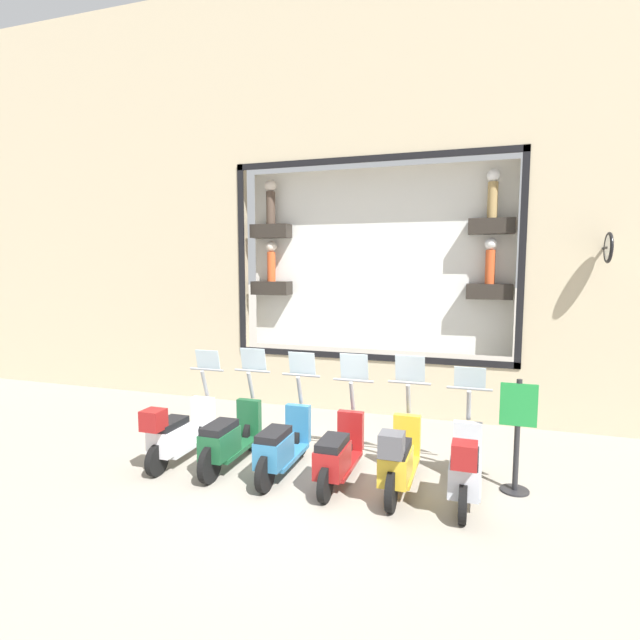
{
  "coord_description": "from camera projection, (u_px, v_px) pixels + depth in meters",
  "views": [
    {
      "loc": [
        -6.0,
        -2.1,
        2.92
      ],
      "look_at": [
        1.64,
        0.42,
        2.03
      ],
      "focal_mm": 28.0,
      "sensor_mm": 36.0,
      "label": 1
    }
  ],
  "objects": [
    {
      "name": "scooter_silver_0",
      "position": [
        465.0,
        467.0,
        6.1
      ],
      "size": [
        1.79,
        0.61,
        1.53
      ],
      "color": "black",
      "rests_on": "ground_plane"
    },
    {
      "name": "building_facade",
      "position": [
        373.0,
        193.0,
        9.56
      ],
      "size": [
        1.17,
        36.0,
        8.41
      ],
      "color": "tan",
      "rests_on": "ground_plane"
    },
    {
      "name": "scooter_green_4",
      "position": [
        229.0,
        438.0,
        7.19
      ],
      "size": [
        1.8,
        0.6,
        1.62
      ],
      "color": "black",
      "rests_on": "ground_plane"
    },
    {
      "name": "scooter_yellow_1",
      "position": [
        399.0,
        457.0,
        6.36
      ],
      "size": [
        1.8,
        0.6,
        1.65
      ],
      "color": "black",
      "rests_on": "ground_plane"
    },
    {
      "name": "shop_sign_post",
      "position": [
        517.0,
        433.0,
        6.36
      ],
      "size": [
        0.36,
        0.45,
        1.48
      ],
      "color": "#232326",
      "rests_on": "ground_plane"
    },
    {
      "name": "scooter_red_2",
      "position": [
        338.0,
        453.0,
        6.67
      ],
      "size": [
        1.79,
        0.6,
        1.62
      ],
      "color": "black",
      "rests_on": "ground_plane"
    },
    {
      "name": "scooter_white_5",
      "position": [
        178.0,
        432.0,
        7.37
      ],
      "size": [
        1.79,
        0.61,
        1.54
      ],
      "color": "black",
      "rests_on": "ground_plane"
    },
    {
      "name": "scooter_teal_3",
      "position": [
        282.0,
        445.0,
        6.93
      ],
      "size": [
        1.8,
        0.6,
        1.6
      ],
      "color": "black",
      "rests_on": "ground_plane"
    },
    {
      "name": "ground_plane",
      "position": [
        311.0,
        485.0,
        6.64
      ],
      "size": [
        120.0,
        120.0,
        0.0
      ],
      "primitive_type": "plane",
      "color": "gray"
    }
  ]
}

